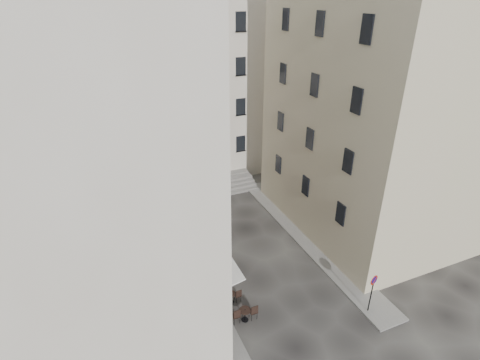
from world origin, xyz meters
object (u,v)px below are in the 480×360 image
bistro_table_a (245,313)px  bistro_table_b (231,296)px  no_parking_sign (373,287)px  pedestrian (215,250)px

bistro_table_a → bistro_table_b: bistro_table_a is taller
no_parking_sign → bistro_table_a: size_ratio=1.89×
no_parking_sign → bistro_table_b: size_ratio=2.17×
no_parking_sign → pedestrian: (-6.37, 7.61, -1.00)m
pedestrian → no_parking_sign: bearing=93.5°
bistro_table_b → pedestrian: (0.46, 3.89, 0.42)m
no_parking_sign → bistro_table_b: 7.90m
no_parking_sign → bistro_table_b: (-6.82, 3.72, -1.42)m
bistro_table_b → pedestrian: size_ratio=0.70×
no_parking_sign → bistro_table_b: bearing=136.9°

